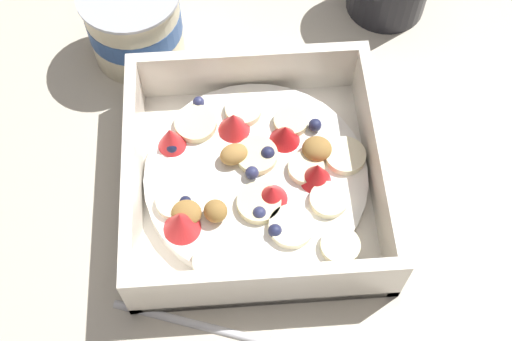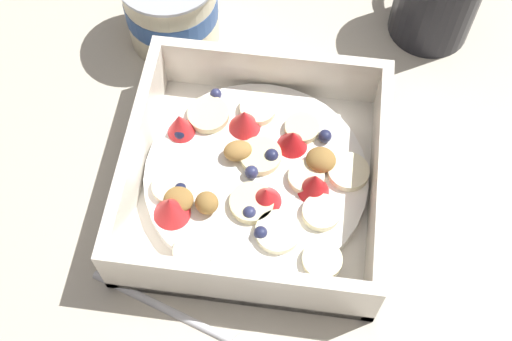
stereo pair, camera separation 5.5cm
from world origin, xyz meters
name	(u,v)px [view 2 (the right image)]	position (x,y,z in m)	size (l,w,h in m)	color
ground_plane	(271,173)	(0.00, 0.00, 0.00)	(2.40, 2.40, 0.00)	beige
fruit_bowl	(255,177)	(-0.02, 0.01, 0.02)	(0.21, 0.21, 0.06)	white
spoon	(228,338)	(-0.15, 0.01, 0.00)	(0.07, 0.17, 0.01)	silver
yogurt_cup	(171,7)	(0.15, 0.11, 0.04)	(0.09, 0.09, 0.08)	beige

